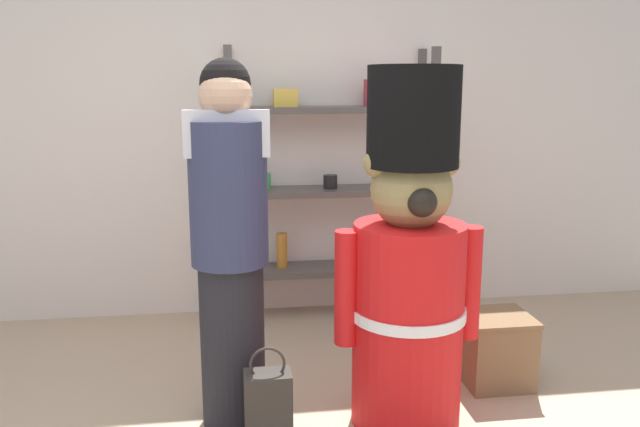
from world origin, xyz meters
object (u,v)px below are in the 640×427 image
object	(u,v)px
merchandise_shelf	(330,186)
person_shopper	(230,241)
teddy_bear_guard	(409,270)
shopping_bag	(268,409)
display_crate	(496,349)

from	to	relation	value
merchandise_shelf	person_shopper	distance (m)	1.51
teddy_bear_guard	shopping_bag	bearing A→B (deg)	-167.54
teddy_bear_guard	person_shopper	xyz separation A→B (m)	(-0.80, 0.10, 0.14)
merchandise_shelf	shopping_bag	world-z (taller)	merchandise_shelf
teddy_bear_guard	display_crate	world-z (taller)	teddy_bear_guard
person_shopper	shopping_bag	xyz separation A→B (m)	(0.14, -0.24, -0.69)
person_shopper	display_crate	size ratio (longest dim) A/B	4.44
merchandise_shelf	display_crate	size ratio (longest dim) A/B	4.75
person_shopper	shopping_bag	distance (m)	0.75
person_shopper	shopping_bag	bearing A→B (deg)	-59.42
merchandise_shelf	shopping_bag	xyz separation A→B (m)	(-0.52, -1.60, -0.71)
merchandise_shelf	shopping_bag	size ratio (longest dim) A/B	3.82
person_shopper	display_crate	bearing A→B (deg)	8.67
teddy_bear_guard	person_shopper	size ratio (longest dim) A/B	0.98
merchandise_shelf	teddy_bear_guard	bearing A→B (deg)	-84.72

